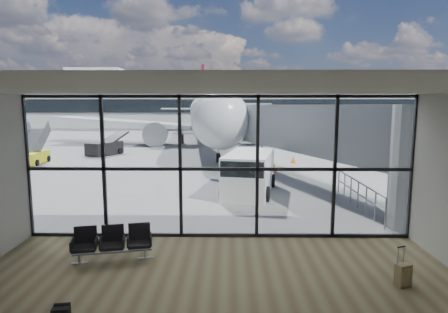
{
  "coord_description": "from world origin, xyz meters",
  "views": [
    {
      "loc": [
        0.31,
        -11.48,
        4.18
      ],
      "look_at": [
        0.13,
        3.0,
        2.18
      ],
      "focal_mm": 30.0,
      "sensor_mm": 36.0,
      "label": 1
    }
  ],
  "objects_px": {
    "suitcase": "(403,275)",
    "seating_row": "(113,241)",
    "airliner": "(208,114)",
    "mobile_stairs": "(31,156)",
    "belt_loader": "(106,147)",
    "service_van": "(249,173)"
  },
  "relations": [
    {
      "from": "suitcase",
      "to": "mobile_stairs",
      "type": "bearing_deg",
      "value": 110.85
    },
    {
      "from": "airliner",
      "to": "mobile_stairs",
      "type": "relative_size",
      "value": 11.33
    },
    {
      "from": "belt_loader",
      "to": "suitcase",
      "type": "bearing_deg",
      "value": -34.57
    },
    {
      "from": "seating_row",
      "to": "airliner",
      "type": "height_order",
      "value": "airliner"
    },
    {
      "from": "airliner",
      "to": "mobile_stairs",
      "type": "xyz_separation_m",
      "value": [
        -11.84,
        -15.72,
        -2.54
      ]
    },
    {
      "from": "airliner",
      "to": "service_van",
      "type": "height_order",
      "value": "airliner"
    },
    {
      "from": "service_van",
      "to": "belt_loader",
      "type": "relative_size",
      "value": 1.11
    },
    {
      "from": "suitcase",
      "to": "belt_loader",
      "type": "xyz_separation_m",
      "value": [
        -14.44,
        22.97,
        0.35
      ]
    },
    {
      "from": "airliner",
      "to": "mobile_stairs",
      "type": "distance_m",
      "value": 19.85
    },
    {
      "from": "seating_row",
      "to": "mobile_stairs",
      "type": "height_order",
      "value": "mobile_stairs"
    },
    {
      "from": "belt_loader",
      "to": "mobile_stairs",
      "type": "distance_m",
      "value": 6.16
    },
    {
      "from": "service_van",
      "to": "mobile_stairs",
      "type": "distance_m",
      "value": 17.56
    },
    {
      "from": "seating_row",
      "to": "suitcase",
      "type": "xyz_separation_m",
      "value": [
        7.2,
        -1.48,
        -0.23
      ]
    },
    {
      "from": "suitcase",
      "to": "seating_row",
      "type": "bearing_deg",
      "value": 144.1
    },
    {
      "from": "suitcase",
      "to": "service_van",
      "type": "bearing_deg",
      "value": 84.31
    },
    {
      "from": "service_van",
      "to": "mobile_stairs",
      "type": "height_order",
      "value": "mobile_stairs"
    },
    {
      "from": "belt_loader",
      "to": "mobile_stairs",
      "type": "height_order",
      "value": "mobile_stairs"
    },
    {
      "from": "airliner",
      "to": "belt_loader",
      "type": "distance_m",
      "value": 13.75
    },
    {
      "from": "suitcase",
      "to": "airliner",
      "type": "relative_size",
      "value": 0.02
    },
    {
      "from": "service_van",
      "to": "belt_loader",
      "type": "distance_m",
      "value": 17.87
    },
    {
      "from": "suitcase",
      "to": "service_van",
      "type": "distance_m",
      "value": 9.7
    },
    {
      "from": "belt_loader",
      "to": "airliner",
      "type": "bearing_deg",
      "value": 76.62
    }
  ]
}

